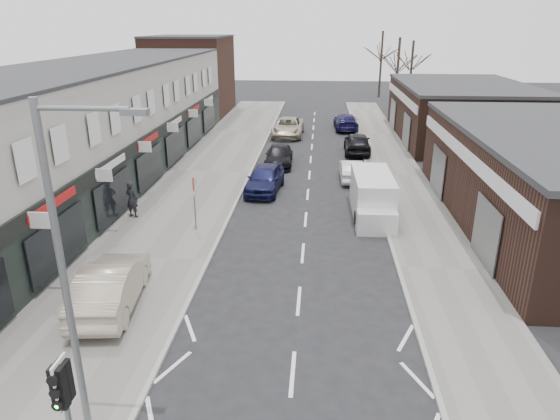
% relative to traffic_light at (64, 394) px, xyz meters
% --- Properties ---
extents(pavement_left, '(5.50, 64.00, 0.12)m').
position_rel_traffic_light_xyz_m(pavement_left, '(-2.35, 24.02, -2.35)').
color(pavement_left, slate).
rests_on(pavement_left, ground).
extents(pavement_right, '(3.50, 64.00, 0.12)m').
position_rel_traffic_light_xyz_m(pavement_right, '(10.15, 24.02, -2.35)').
color(pavement_right, slate).
rests_on(pavement_right, ground).
extents(shop_terrace_left, '(8.00, 41.00, 7.10)m').
position_rel_traffic_light_xyz_m(shop_terrace_left, '(-9.10, 21.52, 1.14)').
color(shop_terrace_left, '#B9B4A8').
rests_on(shop_terrace_left, ground).
extents(brick_block_far, '(8.00, 10.00, 8.00)m').
position_rel_traffic_light_xyz_m(brick_block_far, '(-9.10, 47.02, 1.59)').
color(brick_block_far, '#42251C').
rests_on(brick_block_far, ground).
extents(right_unit_far, '(10.00, 16.00, 4.50)m').
position_rel_traffic_light_xyz_m(right_unit_far, '(16.90, 36.02, -0.16)').
color(right_unit_far, '#331F17').
rests_on(right_unit_far, ground).
extents(tree_far_a, '(3.60, 3.60, 8.00)m').
position_rel_traffic_light_xyz_m(tree_far_a, '(13.40, 50.02, -2.41)').
color(tree_far_a, '#382D26').
rests_on(tree_far_a, ground).
extents(tree_far_b, '(3.60, 3.60, 7.50)m').
position_rel_traffic_light_xyz_m(tree_far_b, '(15.90, 56.02, -2.41)').
color(tree_far_b, '#382D26').
rests_on(tree_far_b, ground).
extents(tree_far_c, '(3.60, 3.60, 8.50)m').
position_rel_traffic_light_xyz_m(tree_far_c, '(12.90, 62.02, -2.41)').
color(tree_far_c, '#382D26').
rests_on(tree_far_c, ground).
extents(traffic_light, '(0.28, 0.60, 3.10)m').
position_rel_traffic_light_xyz_m(traffic_light, '(0.00, 0.00, 0.00)').
color(traffic_light, slate).
rests_on(traffic_light, pavement_left).
extents(street_lamp, '(2.23, 0.22, 8.00)m').
position_rel_traffic_light_xyz_m(street_lamp, '(-0.13, 1.22, 2.20)').
color(street_lamp, slate).
rests_on(street_lamp, pavement_left).
extents(warning_sign, '(0.12, 0.80, 2.70)m').
position_rel_traffic_light_xyz_m(warning_sign, '(-0.76, 14.02, -0.21)').
color(warning_sign, slate).
rests_on(warning_sign, pavement_left).
extents(white_van, '(2.01, 5.51, 2.14)m').
position_rel_traffic_light_xyz_m(white_van, '(7.80, 16.95, -1.41)').
color(white_van, silver).
rests_on(white_van, ground).
extents(sedan_on_pavement, '(2.30, 5.11, 1.63)m').
position_rel_traffic_light_xyz_m(sedan_on_pavement, '(-2.06, 7.00, -1.48)').
color(sedan_on_pavement, '#AD9F8A').
rests_on(sedan_on_pavement, pavement_left).
extents(pedestrian, '(0.79, 0.64, 1.89)m').
position_rel_traffic_light_xyz_m(pedestrian, '(-4.38, 15.41, -1.35)').
color(pedestrian, black).
rests_on(pedestrian, pavement_left).
extents(parked_car_left_a, '(2.26, 4.76, 1.57)m').
position_rel_traffic_light_xyz_m(parked_car_left_a, '(1.84, 20.39, -1.63)').
color(parked_car_left_a, '#14153E').
rests_on(parked_car_left_a, ground).
extents(parked_car_left_b, '(1.98, 4.63, 1.33)m').
position_rel_traffic_light_xyz_m(parked_car_left_b, '(2.20, 26.36, -1.75)').
color(parked_car_left_b, black).
rests_on(parked_car_left_b, ground).
extents(parked_car_left_c, '(2.75, 5.72, 1.57)m').
position_rel_traffic_light_xyz_m(parked_car_left_c, '(2.20, 36.10, -1.63)').
color(parked_car_left_c, '#B3A98F').
rests_on(parked_car_left_c, ground).
extents(parked_car_right_a, '(1.42, 3.92, 1.29)m').
position_rel_traffic_light_xyz_m(parked_car_right_a, '(7.08, 23.13, -1.77)').
color(parked_car_right_a, silver).
rests_on(parked_car_right_a, ground).
extents(parked_car_right_b, '(1.98, 4.81, 1.63)m').
position_rel_traffic_light_xyz_m(parked_car_right_b, '(7.90, 30.13, -1.60)').
color(parked_car_right_b, black).
rests_on(parked_car_right_b, ground).
extents(parked_car_right_c, '(2.29, 5.20, 1.48)m').
position_rel_traffic_light_xyz_m(parked_car_right_c, '(7.43, 39.33, -1.67)').
color(parked_car_right_c, '#15133B').
rests_on(parked_car_right_c, ground).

